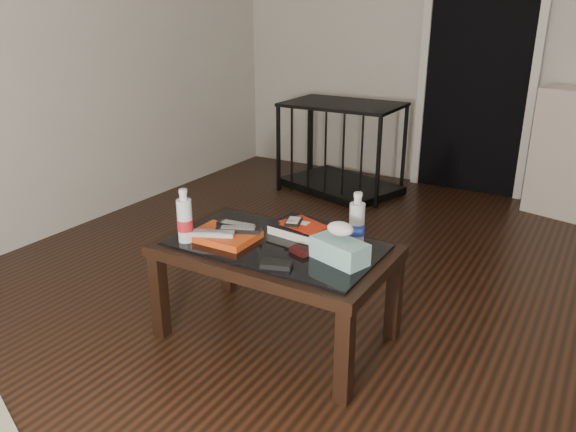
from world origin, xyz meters
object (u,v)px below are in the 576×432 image
at_px(coffee_table, 276,257).
at_px(water_bottle_right, 357,219).
at_px(water_bottle_left, 185,215).
at_px(tissue_box, 340,251).
at_px(textbook, 301,228).
at_px(pet_crate, 341,162).

bearing_deg(coffee_table, water_bottle_right, 27.48).
relative_size(water_bottle_left, tissue_box, 1.03).
bearing_deg(tissue_box, water_bottle_left, -149.27).
relative_size(coffee_table, textbook, 4.00).
bearing_deg(pet_crate, water_bottle_right, -45.19).
bearing_deg(tissue_box, coffee_table, -165.99).
height_order(coffee_table, water_bottle_right, water_bottle_right).
xyz_separation_m(coffee_table, water_bottle_right, (0.31, 0.16, 0.18)).
distance_m(coffee_table, textbook, 0.19).
xyz_separation_m(coffee_table, pet_crate, (-0.71, 2.15, -0.17)).
distance_m(coffee_table, pet_crate, 2.27).
height_order(textbook, water_bottle_right, water_bottle_right).
bearing_deg(coffee_table, pet_crate, 108.15).
relative_size(coffee_table, pet_crate, 0.96).
height_order(water_bottle_left, water_bottle_right, same).
bearing_deg(textbook, coffee_table, -96.46).
xyz_separation_m(coffee_table, tissue_box, (0.31, -0.02, 0.11)).
distance_m(coffee_table, tissue_box, 0.33).
distance_m(textbook, water_bottle_left, 0.52).
height_order(water_bottle_right, tissue_box, water_bottle_right).
height_order(pet_crate, textbook, pet_crate).
height_order(textbook, tissue_box, tissue_box).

